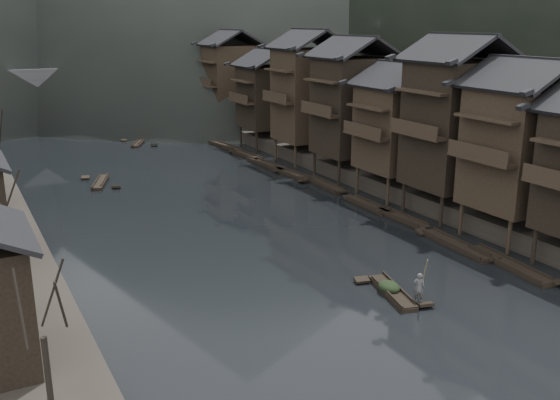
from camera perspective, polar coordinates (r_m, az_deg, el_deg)
water at (r=41.53m, az=3.06°, el=-6.78°), size 300.00×300.00×0.00m
right_bank at (r=92.35m, az=8.93°, el=6.45°), size 40.00×200.00×1.80m
stilt_houses at (r=64.57m, az=7.42°, el=9.53°), size 9.00×67.60×15.43m
moored_sampans at (r=61.95m, az=4.00°, el=1.18°), size 2.72×55.32×0.47m
midriver_boats at (r=76.82m, az=-14.18°, el=3.67°), size 12.84×25.40×0.45m
stone_bridge at (r=107.11m, az=-17.47°, el=9.50°), size 40.00×6.00×9.00m
hero_sampan at (r=39.04m, az=10.21°, el=-8.25°), size 2.32×5.50×0.44m
cargo_heap at (r=38.94m, az=9.96°, el=-7.35°), size 1.20×1.57×0.72m
boatman at (r=37.57m, az=12.61°, el=-7.48°), size 0.78×0.78×1.83m
bamboo_pole at (r=36.65m, az=13.12°, el=-3.26°), size 1.24×2.04×3.96m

